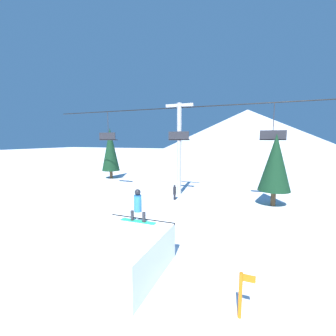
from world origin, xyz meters
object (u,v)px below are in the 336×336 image
at_px(snow_ramp, 120,253).
at_px(distant_skier, 175,192).
at_px(snowboarder, 138,206).
at_px(trail_marker, 241,294).
at_px(pine_tree_near, 275,163).

height_order(snow_ramp, distant_skier, snow_ramp).
xyz_separation_m(snowboarder, distant_skier, (-1.54, 8.67, -1.44)).
relative_size(snow_ramp, trail_marker, 2.61).
distance_m(snowboarder, pine_tree_near, 11.32).
bearing_deg(distant_skier, snow_ramp, -81.41).
relative_size(snowboarder, distant_skier, 1.24).
distance_m(snow_ramp, trail_marker, 4.22).
xyz_separation_m(pine_tree_near, trail_marker, (-1.50, -11.68, -2.45)).
bearing_deg(snow_ramp, trail_marker, -8.93).
bearing_deg(snowboarder, pine_tree_near, 59.99).
bearing_deg(distant_skier, trail_marker, -61.82).
xyz_separation_m(snowboarder, pine_tree_near, (5.64, 9.76, 1.04)).
height_order(snow_ramp, pine_tree_near, pine_tree_near).
distance_m(trail_marker, distant_skier, 12.01).
bearing_deg(trail_marker, snow_ramp, 171.07).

